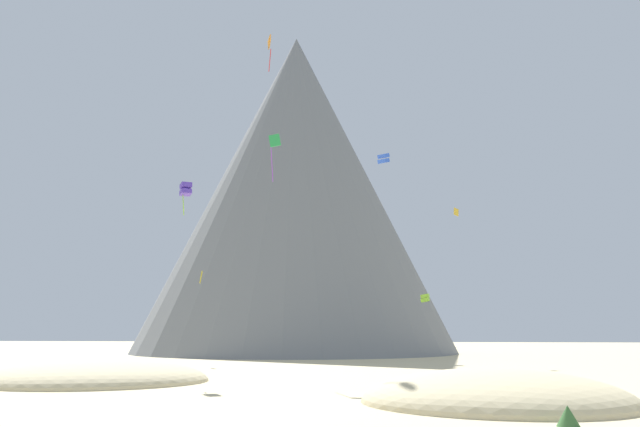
% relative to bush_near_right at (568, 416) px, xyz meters
% --- Properties ---
extents(ground_plane, '(400.00, 400.00, 0.00)m').
position_rel_bush_near_right_xyz_m(ground_plane, '(-15.03, 3.65, -0.47)').
color(ground_plane, beige).
extents(dune_foreground_left, '(25.48, 25.25, 3.91)m').
position_rel_bush_near_right_xyz_m(dune_foreground_left, '(-32.77, 22.14, -0.47)').
color(dune_foreground_left, beige).
rests_on(dune_foreground_left, ground_plane).
extents(dune_foreground_right, '(21.86, 21.43, 4.09)m').
position_rel_bush_near_right_xyz_m(dune_foreground_right, '(-2.05, 9.06, -0.47)').
color(dune_foreground_right, beige).
rests_on(dune_foreground_right, ground_plane).
extents(bush_near_right, '(1.42, 1.42, 0.94)m').
position_rel_bush_near_right_xyz_m(bush_near_right, '(0.00, 0.00, 0.00)').
color(bush_near_right, '#386633').
rests_on(bush_near_right, ground_plane).
extents(bush_far_left, '(2.88, 2.88, 0.75)m').
position_rel_bush_near_right_xyz_m(bush_far_left, '(3.91, 24.39, -0.10)').
color(bush_far_left, '#386633').
rests_on(bush_far_left, ground_plane).
extents(bush_mid_center, '(2.46, 2.46, 0.62)m').
position_rel_bush_near_right_xyz_m(bush_mid_center, '(-3.23, 24.51, -0.16)').
color(bush_mid_center, '#568442').
rests_on(bush_mid_center, ground_plane).
extents(bush_far_right, '(3.91, 3.91, 1.01)m').
position_rel_bush_near_right_xyz_m(bush_far_right, '(-32.27, 18.97, 0.03)').
color(bush_far_right, '#568442').
rests_on(bush_far_right, ground_plane).
extents(rock_massif, '(75.24, 75.24, 62.33)m').
position_rel_bush_near_right_xyz_m(rock_massif, '(-27.40, 94.33, 29.48)').
color(rock_massif, slate).
rests_on(rock_massif, ground_plane).
extents(kite_orange_high, '(0.65, 1.69, 4.17)m').
position_rel_bush_near_right_xyz_m(kite_orange_high, '(-20.93, 33.86, 33.99)').
color(kite_orange_high, orange).
extents(kite_indigo_mid, '(1.35, 1.37, 3.05)m').
position_rel_bush_near_right_xyz_m(kite_indigo_mid, '(-27.12, 26.74, 16.68)').
color(kite_indigo_mid, '#5138B2').
extents(kite_gold_mid, '(0.76, 0.86, 1.18)m').
position_rel_bush_near_right_xyz_m(kite_gold_mid, '(0.19, 59.60, 19.64)').
color(kite_gold_mid, gold).
extents(kite_lime_low, '(1.30, 1.25, 1.16)m').
position_rel_bush_near_right_xyz_m(kite_lime_low, '(-4.33, 59.05, 7.96)').
color(kite_lime_low, '#8CD133').
extents(kite_green_mid, '(1.32, 0.51, 4.87)m').
position_rel_bush_near_right_xyz_m(kite_green_mid, '(-19.53, 30.45, 21.68)').
color(kite_green_mid, green).
extents(kite_yellow_low, '(0.44, 0.94, 1.61)m').
position_rel_bush_near_right_xyz_m(kite_yellow_low, '(-32.90, 51.45, 10.44)').
color(kite_yellow_low, yellow).
extents(kite_blue_mid, '(1.19, 1.21, 1.08)m').
position_rel_bush_near_right_xyz_m(kite_blue_mid, '(-8.85, 30.02, 19.90)').
color(kite_blue_mid, blue).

